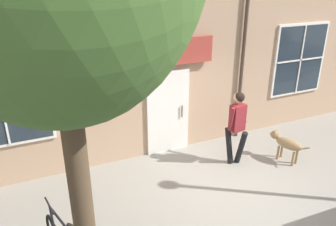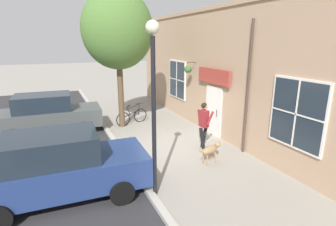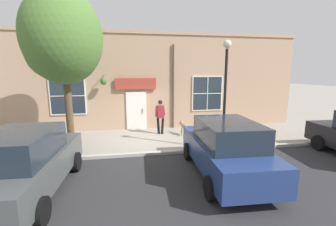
# 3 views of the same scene
# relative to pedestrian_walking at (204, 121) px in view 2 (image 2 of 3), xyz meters

# --- Properties ---
(ground_plane) EXTENTS (90.00, 90.00, 0.00)m
(ground_plane) POSITION_rel_pedestrian_walking_xyz_m (0.96, -0.69, -1.09)
(ground_plane) COLOR gray
(storefront_facade) EXTENTS (0.95, 18.00, 5.34)m
(storefront_facade) POSITION_rel_pedestrian_walking_xyz_m (-1.38, -0.71, 1.58)
(storefront_facade) COLOR tan
(storefront_facade) RESTS_ON ground_plane
(pedestrian_walking) EXTENTS (0.56, 0.55, 1.79)m
(pedestrian_walking) POSITION_rel_pedestrian_walking_xyz_m (0.00, 0.00, 0.00)
(pedestrian_walking) COLOR black
(pedestrian_walking) RESTS_ON ground_plane
(dog_on_leash) EXTENTS (1.04, 0.45, 0.70)m
(dog_on_leash) POSITION_rel_pedestrian_walking_xyz_m (0.43, 1.17, -0.62)
(dog_on_leash) COLOR #997A51
(dog_on_leash) RESTS_ON ground_plane
(street_tree_by_curb) EXTENTS (3.14, 2.95, 6.16)m
(street_tree_by_curb) POSITION_rel_pedestrian_walking_xyz_m (2.03, -3.99, 3.22)
(street_tree_by_curb) COLOR brown
(street_tree_by_curb) RESTS_ON ground_plane
(leaning_bicycle) EXTENTS (1.68, 0.50, 1.00)m
(leaning_bicycle) POSITION_rel_pedestrian_walking_xyz_m (1.58, -4.07, -0.71)
(leaning_bicycle) COLOR black
(leaning_bicycle) RESTS_ON ground_plane
(parked_car_nearest_curb) EXTENTS (4.38, 2.09, 1.75)m
(parked_car_nearest_curb) POSITION_rel_pedestrian_walking_xyz_m (5.30, -4.26, -0.21)
(parked_car_nearest_curb) COLOR #474C4C
(parked_car_nearest_curb) RESTS_ON ground_plane
(parked_car_mid_block) EXTENTS (4.38, 2.09, 1.75)m
(parked_car_mid_block) POSITION_rel_pedestrian_walking_xyz_m (5.07, 1.30, -0.21)
(parked_car_mid_block) COLOR navy
(parked_car_mid_block) RESTS_ON ground_plane
(street_lamp) EXTENTS (0.32, 0.32, 4.40)m
(street_lamp) POSITION_rel_pedestrian_walking_xyz_m (2.84, 2.21, 1.83)
(street_lamp) COLOR black
(street_lamp) RESTS_ON ground_plane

